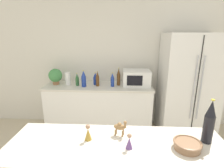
% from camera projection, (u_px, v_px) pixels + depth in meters
% --- Properties ---
extents(wall_back, '(8.00, 0.06, 2.55)m').
position_uv_depth(wall_back, '(116.00, 61.00, 3.39)').
color(wall_back, silver).
rests_on(wall_back, ground_plane).
extents(back_counter, '(1.94, 0.63, 0.89)m').
position_uv_depth(back_counter, '(99.00, 107.00, 3.32)').
color(back_counter, white).
rests_on(back_counter, ground_plane).
extents(refrigerator, '(0.90, 0.76, 1.81)m').
position_uv_depth(refrigerator, '(187.00, 87.00, 3.03)').
color(refrigerator, silver).
rests_on(refrigerator, ground_plane).
extents(potted_plant, '(0.25, 0.25, 0.29)m').
position_uv_depth(potted_plant, '(55.00, 76.00, 3.21)').
color(potted_plant, '#9E6B47').
rests_on(potted_plant, back_counter).
extents(paper_towel_roll, '(0.10, 0.10, 0.23)m').
position_uv_depth(paper_towel_roll, '(68.00, 79.00, 3.20)').
color(paper_towel_roll, white).
rests_on(paper_towel_roll, back_counter).
extents(microwave, '(0.48, 0.37, 0.28)m').
position_uv_depth(microwave, '(136.00, 78.00, 3.14)').
color(microwave, white).
rests_on(microwave, back_counter).
extents(back_bottle_0, '(0.08, 0.08, 0.23)m').
position_uv_depth(back_bottle_0, '(95.00, 79.00, 3.20)').
color(back_bottle_0, navy).
rests_on(back_bottle_0, back_counter).
extents(back_bottle_1, '(0.06, 0.06, 0.28)m').
position_uv_depth(back_bottle_1, '(98.00, 79.00, 3.11)').
color(back_bottle_1, brown).
rests_on(back_bottle_1, back_counter).
extents(back_bottle_2, '(0.06, 0.06, 0.23)m').
position_uv_depth(back_bottle_2, '(77.00, 80.00, 3.15)').
color(back_bottle_2, '#2D6033').
rests_on(back_bottle_2, back_counter).
extents(back_bottle_3, '(0.07, 0.07, 0.25)m').
position_uv_depth(back_bottle_3, '(112.00, 80.00, 3.09)').
color(back_bottle_3, navy).
rests_on(back_bottle_3, back_counter).
extents(back_bottle_4, '(0.06, 0.06, 0.32)m').
position_uv_depth(back_bottle_4, '(119.00, 77.00, 3.16)').
color(back_bottle_4, brown).
rests_on(back_bottle_4, back_counter).
extents(back_bottle_5, '(0.08, 0.08, 0.29)m').
position_uv_depth(back_bottle_5, '(84.00, 79.00, 3.07)').
color(back_bottle_5, navy).
rests_on(back_bottle_5, back_counter).
extents(wine_bottle, '(0.07, 0.07, 0.34)m').
position_uv_depth(wine_bottle, '(209.00, 122.00, 1.28)').
color(wine_bottle, black).
rests_on(wine_bottle, bar_counter).
extents(fruit_bowl, '(0.20, 0.20, 0.06)m').
position_uv_depth(fruit_bowl, '(187.00, 145.00, 1.24)').
color(fruit_bowl, '#8C6647').
rests_on(fruit_bowl, bar_counter).
extents(camel_figurine, '(0.11, 0.07, 0.13)m').
position_uv_depth(camel_figurine, '(120.00, 127.00, 1.39)').
color(camel_figurine, olive).
rests_on(camel_figurine, bar_counter).
extents(wise_man_figurine_blue, '(0.05, 0.05, 0.12)m').
position_uv_depth(wise_man_figurine_blue, '(129.00, 142.00, 1.24)').
color(wise_man_figurine_blue, '#6B4784').
rests_on(wise_man_figurine_blue, bar_counter).
extents(wise_man_figurine_crimson, '(0.06, 0.06, 0.13)m').
position_uv_depth(wise_man_figurine_crimson, '(88.00, 133.00, 1.34)').
color(wise_man_figurine_crimson, '#B28933').
rests_on(wise_man_figurine_crimson, bar_counter).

